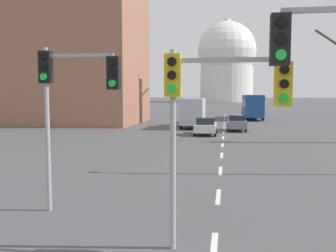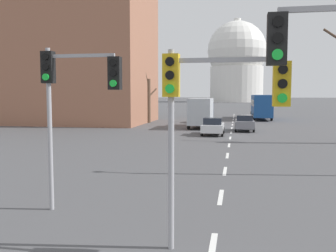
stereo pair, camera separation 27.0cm
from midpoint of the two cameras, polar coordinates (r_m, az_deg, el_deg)
lane_stripe_0 at (r=9.22m, az=6.13°, el=-18.06°), size 0.16×2.00×0.01m
lane_stripe_1 at (r=13.48m, az=7.09°, el=-10.61°), size 0.16×2.00×0.01m
lane_stripe_2 at (r=17.85m, az=7.56°, el=-6.76°), size 0.16×2.00×0.01m
lane_stripe_3 at (r=22.28m, az=7.84°, el=-4.44°), size 0.16×2.00×0.01m
lane_stripe_4 at (r=26.73m, az=8.03°, el=-2.89°), size 0.16×2.00×0.01m
lane_stripe_5 at (r=31.19m, az=8.16°, el=-1.78°), size 0.16×2.00×0.01m
lane_stripe_6 at (r=35.67m, az=8.26°, el=-0.95°), size 0.16×2.00×0.01m
lane_stripe_7 at (r=40.15m, az=8.34°, el=-0.30°), size 0.16×2.00×0.01m
lane_stripe_8 at (r=44.63m, az=8.40°, el=0.21°), size 0.16×2.00×0.01m
lane_stripe_9 at (r=49.12m, az=8.45°, el=0.63°), size 0.16×2.00×0.01m
lane_stripe_10 at (r=53.61m, az=8.49°, el=0.98°), size 0.16×2.00×0.01m
lane_stripe_11 at (r=58.10m, az=8.53°, el=1.28°), size 0.16×2.00×0.01m
lane_stripe_12 at (r=62.59m, az=8.56°, el=1.53°), size 0.16×2.00×0.01m
lane_stripe_13 at (r=67.08m, az=8.59°, el=1.75°), size 0.16×2.00×0.01m
traffic_signal_centre_tall at (r=8.37m, az=5.69°, el=4.15°), size 2.76×0.34×4.59m
traffic_signal_near_left at (r=11.61m, az=-15.44°, el=5.67°), size 2.47×0.34×4.98m
sedan_near_left at (r=47.84m, az=3.73°, el=1.51°), size 1.76×4.53×1.56m
sedan_near_right at (r=37.32m, az=10.24°, el=0.52°), size 1.84×4.14×1.57m
sedan_mid_centre at (r=57.94m, az=4.45°, el=2.11°), size 1.76×3.93×1.62m
sedan_far_left at (r=33.23m, az=5.54°, el=0.00°), size 1.92×3.99×1.54m
city_bus at (r=55.52m, az=12.59°, el=3.17°), size 2.66×10.80×3.48m
delivery_truck at (r=40.37m, az=3.77°, el=2.18°), size 2.44×7.20×3.14m
bare_tree_left_near at (r=47.02m, az=-4.48°, el=4.27°), size 2.64×2.96×7.16m
capitol_dome at (r=177.59m, az=8.89°, el=9.64°), size 26.90×26.90×37.99m
apartment_block_left at (r=49.86m, az=-15.21°, el=14.45°), size 18.00×14.00×24.06m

